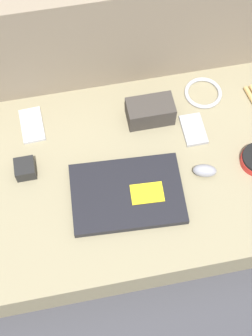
% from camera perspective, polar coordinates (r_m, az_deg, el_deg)
% --- Properties ---
extents(ground_plane, '(8.00, 8.00, 0.00)m').
position_cam_1_polar(ground_plane, '(1.47, 0.00, -2.87)').
color(ground_plane, '#38383D').
extents(couch_seat, '(1.13, 0.62, 0.14)m').
position_cam_1_polar(couch_seat, '(1.41, 0.00, -1.68)').
color(couch_seat, '#847A5B').
rests_on(couch_seat, ground_plane).
extents(couch_backrest, '(1.13, 0.20, 0.49)m').
position_cam_1_polar(couch_backrest, '(1.49, -3.13, 15.41)').
color(couch_backrest, '#7F705B').
rests_on(couch_backrest, ground_plane).
extents(laptop, '(0.32, 0.23, 0.03)m').
position_cam_1_polar(laptop, '(1.30, 0.16, -3.16)').
color(laptop, black).
rests_on(laptop, couch_seat).
extents(computer_mouse, '(0.07, 0.05, 0.04)m').
position_cam_1_polar(computer_mouse, '(1.34, 9.57, -0.32)').
color(computer_mouse, gray).
rests_on(computer_mouse, couch_seat).
extents(phone_silver, '(0.07, 0.11, 0.01)m').
position_cam_1_polar(phone_silver, '(1.42, 8.22, 4.66)').
color(phone_silver, '#99999E').
rests_on(phone_silver, couch_seat).
extents(phone_small, '(0.07, 0.12, 0.01)m').
position_cam_1_polar(phone_small, '(1.44, -11.39, 5.15)').
color(phone_small, '#B7B7BC').
rests_on(phone_small, couch_seat).
extents(camera_pouch, '(0.14, 0.08, 0.07)m').
position_cam_1_polar(camera_pouch, '(1.41, 2.97, 6.90)').
color(camera_pouch, '#38332D').
rests_on(camera_pouch, couch_seat).
extents(charger_brick, '(0.06, 0.06, 0.04)m').
position_cam_1_polar(charger_brick, '(1.35, -12.19, -0.09)').
color(charger_brick, black).
rests_on(charger_brick, couch_seat).
extents(cable_coil, '(0.12, 0.12, 0.01)m').
position_cam_1_polar(cable_coil, '(1.50, 9.39, 9.03)').
color(cable_coil, '#B2B2B7').
rests_on(cable_coil, couch_seat).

